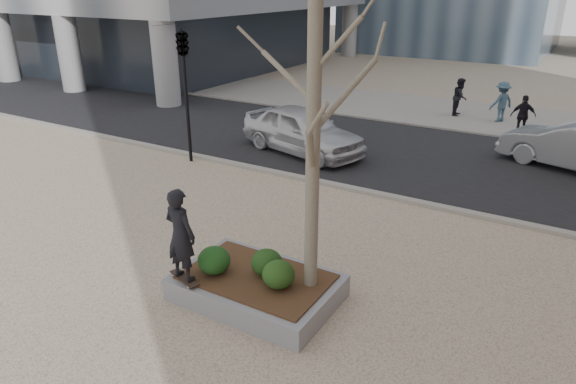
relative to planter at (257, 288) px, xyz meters
The scene contains 16 objects.
ground 1.02m from the planter, behind, with size 120.00×120.00×0.00m, color tan.
street 10.05m from the planter, 95.71° to the left, with size 60.00×8.00×0.02m, color black.
far_sidewalk 17.03m from the planter, 93.37° to the left, with size 60.00×6.00×0.02m, color gray.
planter is the anchor object (origin of this frame).
planter_mulch 0.25m from the planter, ahead, with size 2.70×1.70×0.04m, color #382314.
sycamore_tree 3.71m from the planter, 16.70° to the left, with size 2.80×2.80×6.60m, color gray, non-canonical shape.
shrub_left 0.98m from the planter, 157.48° to the right, with size 0.63×0.63×0.53m, color #143F15.
shrub_middle 0.56m from the planter, 48.28° to the left, with size 0.60×0.60×0.51m, color #103311.
shrub_right 0.77m from the planter, 10.37° to the right, with size 0.60×0.60×0.51m, color #1A3A12.
skateboard 1.38m from the planter, 144.01° to the right, with size 0.78×0.20×0.07m, color black, non-canonical shape.
skateboarder 1.81m from the planter, 144.01° to the right, with size 0.66×0.43×1.80m, color black.
police_car 9.13m from the planter, 113.93° to the left, with size 1.93×4.79×1.63m, color silver.
pedestrian_a 16.77m from the planter, 91.03° to the left, with size 0.81×0.63×1.66m, color black.
pedestrian_b 16.57m from the planter, 84.77° to the left, with size 1.11×0.64×1.71m, color #385365.
pedestrian_c 14.89m from the planter, 79.79° to the left, with size 0.93×0.39×1.58m, color black.
traffic_light_near 8.82m from the planter, 139.25° to the left, with size 0.60×2.48×4.50m, color black, non-canonical shape.
Camera 1 is at (5.83, -6.91, 5.69)m, focal length 32.00 mm.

